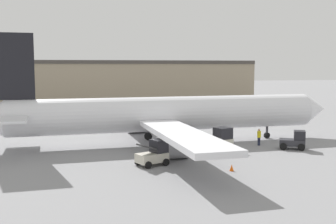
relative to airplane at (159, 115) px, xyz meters
name	(u,v)px	position (x,y,z in m)	size (l,w,h in m)	color
ground_plane	(168,143)	(1.04, 0.06, -3.29)	(400.00, 400.00, 0.00)	gray
terminal_building	(78,85)	(-8.42, 42.95, 1.65)	(71.78, 14.21, 9.87)	gray
airplane	(159,115)	(0.00, 0.00, 0.00)	(42.00, 39.25, 12.01)	white
ground_crew_worker	(259,137)	(10.51, -3.42, -2.31)	(0.41, 0.41, 1.84)	#1E2338
baggage_tug	(218,140)	(5.10, -5.25, -2.20)	(3.88, 2.88, 2.36)	beige
belt_loader_truck	(154,154)	(-2.49, -10.10, -2.27)	(3.05, 2.68, 2.22)	beige
pushback_tug	(294,141)	(13.22, -6.22, -2.38)	(3.07, 2.74, 1.97)	#2D2D33
safety_cone_near	(232,168)	(3.42, -13.55, -3.01)	(0.36, 0.36, 0.55)	#EF590F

